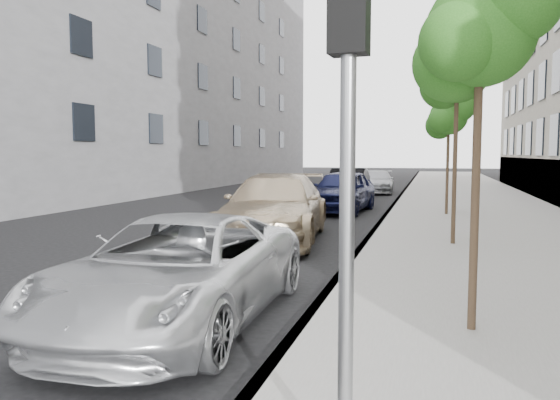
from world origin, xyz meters
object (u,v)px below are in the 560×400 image
at_px(tree_far, 450,116).
at_px(signal_pole, 347,166).
at_px(sedan_black, 348,184).
at_px(suv, 275,208).
at_px(sedan_blue, 342,191).
at_px(tree_near, 483,32).
at_px(sedan_rear, 377,182).
at_px(minivan, 179,270).
at_px(tree_mid, 459,71).

bearing_deg(tree_far, signal_pole, -93.63).
height_order(signal_pole, sedan_black, signal_pole).
xyz_separation_m(tree_far, suv, (-4.43, -6.39, -2.68)).
relative_size(suv, sedan_black, 1.26).
bearing_deg(signal_pole, sedan_black, 102.72).
bearing_deg(suv, sedan_blue, 79.13).
height_order(tree_near, tree_far, tree_near).
xyz_separation_m(sedan_black, sedan_rear, (0.91, 5.11, -0.13)).
height_order(tree_near, sedan_blue, tree_near).
relative_size(minivan, sedan_blue, 1.06).
xyz_separation_m(tree_mid, tree_far, (-0.00, 6.50, -0.61)).
bearing_deg(tree_near, signal_pole, -107.08).
distance_m(tree_far, sedan_blue, 4.80).
relative_size(tree_far, sedan_blue, 0.88).
height_order(tree_mid, tree_far, tree_mid).
height_order(tree_mid, sedan_rear, tree_mid).
height_order(tree_far, suv, tree_far).
bearing_deg(sedan_blue, tree_mid, -57.73).
bearing_deg(minivan, tree_mid, 60.19).
height_order(tree_mid, minivan, tree_mid).
distance_m(sedan_blue, sedan_rear, 10.44).
distance_m(tree_near, signal_pole, 3.84).
relative_size(tree_far, sedan_black, 0.90).
relative_size(tree_mid, minivan, 0.96).
bearing_deg(tree_mid, tree_near, -90.00).
bearing_deg(tree_far, sedan_blue, 166.74).
distance_m(sedan_blue, sedan_black, 5.35).
height_order(tree_far, signal_pole, tree_far).
xyz_separation_m(tree_near, suv, (-4.43, 6.61, -2.80)).
bearing_deg(tree_near, sedan_black, 102.96).
bearing_deg(signal_pole, tree_mid, 88.20).
height_order(minivan, sedan_black, sedan_black).
bearing_deg(tree_near, sedan_rear, 98.22).
height_order(signal_pole, sedan_rear, signal_pole).
distance_m(suv, sedan_blue, 7.32).
height_order(tree_near, minivan, tree_near).
xyz_separation_m(tree_mid, suv, (-4.43, 0.11, -3.29)).
bearing_deg(sedan_rear, minivan, -93.34).
distance_m(tree_far, suv, 8.22).
height_order(signal_pole, suv, signal_pole).
bearing_deg(sedan_rear, tree_near, -84.59).
xyz_separation_m(tree_mid, minivan, (-3.74, -6.81, -3.43)).
height_order(tree_near, signal_pole, tree_near).
height_order(sedan_black, sedan_rear, sedan_black).
height_order(tree_far, minivan, tree_far).
bearing_deg(suv, sedan_black, 83.59).
distance_m(tree_near, tree_mid, 6.52).
relative_size(suv, sedan_rear, 1.34).
relative_size(tree_mid, suv, 0.83).
height_order(suv, sedan_blue, suv).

